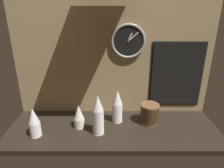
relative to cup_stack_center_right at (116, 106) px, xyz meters
name	(u,v)px	position (x,y,z in m)	size (l,w,h in m)	color
ground_plane	(112,129)	(-0.03, -0.08, -0.16)	(1.60, 0.56, 0.04)	black
wall_tiled_back	(112,53)	(-0.03, 0.18, 0.39)	(1.60, 0.03, 1.05)	tan
cup_stack_center_right	(116,106)	(0.00, 0.00, 0.00)	(0.08, 0.08, 0.27)	white
cup_stack_center	(97,115)	(-0.14, -0.16, 0.02)	(0.08, 0.08, 0.31)	white
cup_stack_center_left	(78,116)	(-0.29, -0.08, -0.04)	(0.08, 0.08, 0.19)	white
cup_stack_far_left	(33,122)	(-0.59, -0.19, -0.03)	(0.08, 0.08, 0.22)	white
bowl_stack_right	(149,113)	(0.25, -0.02, -0.05)	(0.15, 0.15, 0.16)	brown
wall_clock	(127,41)	(0.08, 0.15, 0.48)	(0.27, 0.03, 0.27)	black
menu_board	(175,75)	(0.49, 0.16, 0.21)	(0.44, 0.01, 0.55)	black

